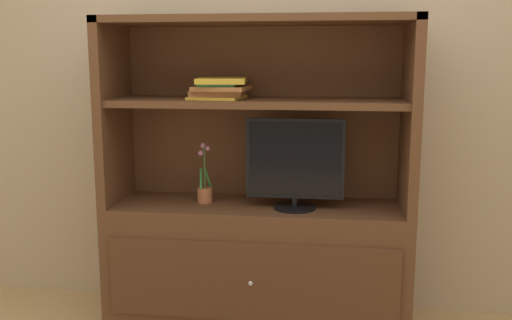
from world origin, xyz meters
TOP-DOWN VIEW (x-y plane):
  - painted_rear_wall at (0.00, 0.75)m, footprint 6.00×0.10m
  - media_console at (0.00, 0.41)m, footprint 1.60×0.51m
  - tv_monitor at (0.20, 0.34)m, footprint 0.50×0.22m
  - potted_plant at (-0.29, 0.41)m, footprint 0.08×0.09m
  - magazine_stack at (-0.19, 0.40)m, footprint 0.31×0.35m

SIDE VIEW (x-z plane):
  - media_console at x=0.00m, z-range -0.31..1.35m
  - potted_plant at x=-0.29m, z-range 0.59..0.92m
  - tv_monitor at x=0.20m, z-range 0.68..1.15m
  - magazine_stack at x=-0.19m, z-range 1.24..1.35m
  - painted_rear_wall at x=0.00m, z-range 0.00..2.80m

